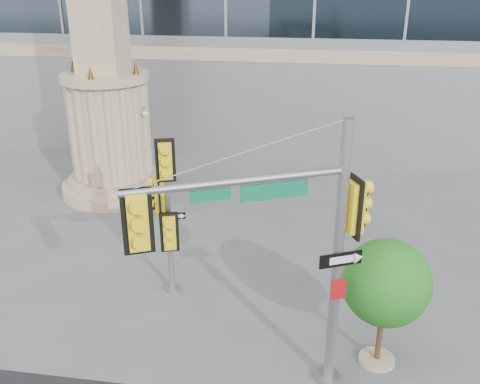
# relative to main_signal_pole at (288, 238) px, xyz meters

# --- Properties ---
(ground) EXTENTS (120.00, 120.00, 0.00)m
(ground) POSITION_rel_main_signal_pole_xyz_m (-2.05, 1.60, -3.90)
(ground) COLOR #545456
(ground) RESTS_ON ground
(monument) EXTENTS (4.40, 4.40, 16.60)m
(monument) POSITION_rel_main_signal_pole_xyz_m (-8.05, 10.60, 1.62)
(monument) COLOR tan
(monument) RESTS_ON ground
(main_signal_pole) EXTENTS (4.55, 2.42, 6.29)m
(main_signal_pole) POSITION_rel_main_signal_pole_xyz_m (0.00, 0.00, 0.00)
(main_signal_pole) COLOR slate
(main_signal_pole) RESTS_ON ground
(secondary_signal_pole) EXTENTS (0.91, 0.65, 4.87)m
(secondary_signal_pole) POSITION_rel_main_signal_pole_xyz_m (-3.61, 3.48, -1.04)
(secondary_signal_pole) COLOR slate
(secondary_signal_pole) RESTS_ON ground
(street_tree) EXTENTS (2.10, 2.05, 3.27)m
(street_tree) POSITION_rel_main_signal_pole_xyz_m (2.25, 1.32, -1.74)
(street_tree) COLOR tan
(street_tree) RESTS_ON ground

